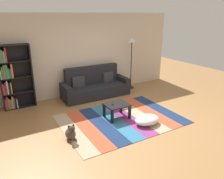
% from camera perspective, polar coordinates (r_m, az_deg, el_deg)
% --- Properties ---
extents(ground_plane, '(14.00, 14.00, 0.00)m').
position_cam_1_polar(ground_plane, '(5.88, 3.62, -7.84)').
color(ground_plane, '#9E7042').
extents(back_wall, '(6.80, 0.10, 2.70)m').
position_cam_1_polar(back_wall, '(7.60, -6.95, 9.06)').
color(back_wall, beige).
rests_on(back_wall, ground_plane).
extents(rug, '(3.08, 2.22, 0.01)m').
position_cam_1_polar(rug, '(5.88, 2.30, -7.74)').
color(rug, tan).
rests_on(rug, ground_plane).
extents(couch, '(2.26, 0.80, 1.00)m').
position_cam_1_polar(couch, '(7.42, -4.46, 0.80)').
color(couch, black).
rests_on(couch, ground_plane).
extents(bookshelf, '(0.90, 0.28, 1.87)m').
position_cam_1_polar(bookshelf, '(6.89, -24.62, 2.65)').
color(bookshelf, black).
rests_on(bookshelf, ground_plane).
extents(coffee_table, '(0.62, 0.51, 0.39)m').
position_cam_1_polar(coffee_table, '(5.83, 1.27, -4.53)').
color(coffee_table, black).
rests_on(coffee_table, rug).
extents(pouf, '(0.67, 0.48, 0.23)m').
position_cam_1_polar(pouf, '(5.65, 9.13, -7.80)').
color(pouf, white).
rests_on(pouf, rug).
extents(dog, '(0.22, 0.35, 0.40)m').
position_cam_1_polar(dog, '(5.02, -10.71, -11.10)').
color(dog, '#473D33').
rests_on(dog, ground_plane).
extents(standing_lamp, '(0.32, 0.32, 1.86)m').
position_cam_1_polar(standing_lamp, '(7.99, 5.15, 11.07)').
color(standing_lamp, black).
rests_on(standing_lamp, ground_plane).
extents(tv_remote, '(0.11, 0.15, 0.02)m').
position_cam_1_polar(tv_remote, '(5.80, 0.17, -3.71)').
color(tv_remote, black).
rests_on(tv_remote, coffee_table).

